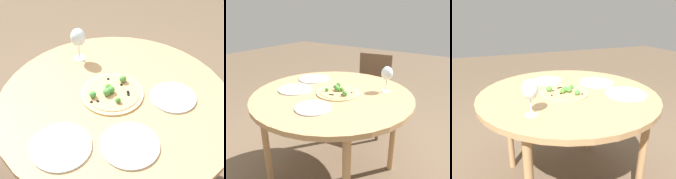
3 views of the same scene
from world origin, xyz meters
TOP-DOWN VIEW (x-y plane):
  - dining_table at (0.00, 0.00)m, footprint 1.20×1.20m
  - pizza at (-0.02, 0.04)m, footprint 0.33×0.33m
  - wine_glass at (-0.26, 0.32)m, footprint 0.09×0.09m
  - plate_near at (0.29, 0.06)m, footprint 0.23×0.23m
  - plate_far at (0.11, -0.28)m, footprint 0.26×0.26m
  - plate_side at (-0.18, -0.34)m, footprint 0.27×0.27m

SIDE VIEW (x-z plane):
  - dining_table at x=0.00m, z-range 0.32..1.10m
  - plate_near at x=0.29m, z-range 0.78..0.79m
  - plate_far at x=0.11m, z-range 0.78..0.79m
  - plate_side at x=-0.18m, z-range 0.78..0.79m
  - pizza at x=-0.02m, z-range 0.76..0.82m
  - wine_glass at x=-0.26m, z-range 0.82..1.02m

